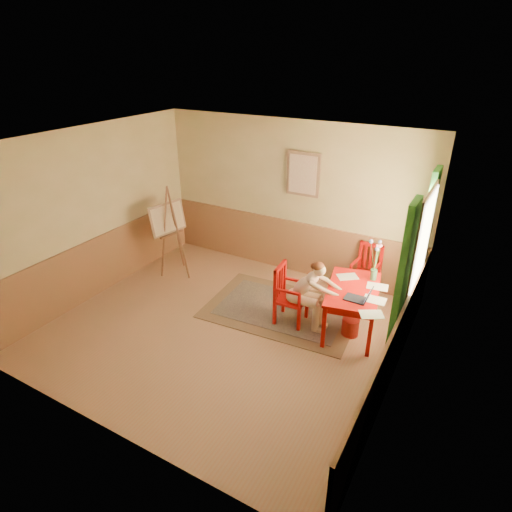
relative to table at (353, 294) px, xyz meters
The scene contains 14 objects.
room 2.05m from the table, 151.67° to the right, with size 5.04×4.54×2.84m.
wainscot 1.68m from the table, behind, with size 5.00×4.50×1.00m.
window 1.05m from the table, 14.88° to the left, with size 0.12×2.01×2.20m.
wall_portrait 2.31m from the table, 137.57° to the left, with size 0.60×0.05×0.76m.
rug 1.28m from the table, behind, with size 2.50×1.76×0.02m.
table is the anchor object (origin of this frame).
chair_left 0.96m from the table, 164.46° to the right, with size 0.47×0.45×0.95m.
chair_back 1.09m from the table, 95.34° to the left, with size 0.45×0.47×0.93m.
figure 0.65m from the table, 158.19° to the right, with size 0.84×0.38×1.12m.
laptop 0.35m from the table, 58.12° to the right, with size 0.36×0.22×0.22m.
papers 0.24m from the table, 13.51° to the right, with size 0.97×1.18×0.00m.
vase 0.58m from the table, 68.10° to the left, with size 0.23×0.33×0.62m.
wastebasket 0.51m from the table, 67.19° to the right, with size 0.25×0.25×0.27m, color maroon.
easel 3.56m from the table, behind, with size 0.62×0.76×1.69m.
Camera 1 is at (3.04, -4.44, 3.87)m, focal length 29.91 mm.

